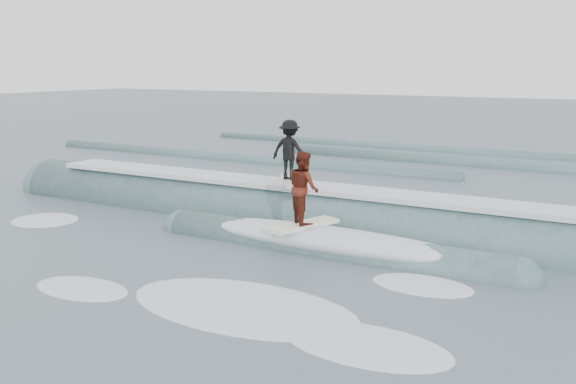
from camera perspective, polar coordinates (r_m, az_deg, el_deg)
The scene contains 6 objects.
ground at distance 14.66m, azimuth -7.31°, elevation -6.74°, with size 160.00×160.00×0.00m, color #40545D.
breaking_wave at distance 18.13m, azimuth 1.78°, elevation -2.99°, with size 23.11×3.87×2.17m.
surfer_black at distance 18.39m, azimuth 0.15°, elevation 3.55°, with size 1.42×2.02×1.81m.
surfer_red at distance 15.81m, azimuth 1.38°, elevation 0.10°, with size 1.21×2.07×1.91m.
whitewater at distance 13.21m, azimuth -5.66°, elevation -8.76°, with size 14.04×5.14×0.10m.
far_swells at distance 31.08m, azimuth 8.73°, elevation 2.82°, with size 34.22×8.65×0.80m.
Camera 1 is at (8.42, -11.12, 4.52)m, focal length 40.00 mm.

